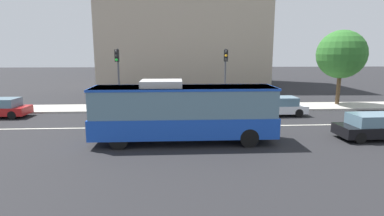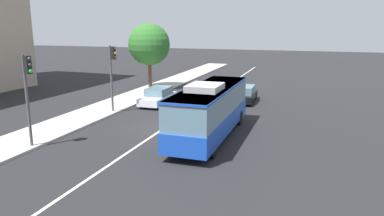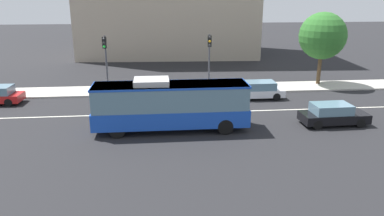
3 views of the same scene
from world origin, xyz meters
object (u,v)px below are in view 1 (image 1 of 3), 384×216
traffic_light_near_corner (118,69)px  street_tree_kerbside_left (341,54)px  transit_bus (183,110)px  sedan_black (376,127)px  sedan_white (278,106)px  traffic_light_mid_block (225,69)px

traffic_light_near_corner → street_tree_kerbside_left: 19.97m
transit_bus → sedan_black: transit_bus is taller
traffic_light_near_corner → transit_bus: bearing=34.3°
transit_bus → sedan_black: 11.10m
sedan_white → traffic_light_near_corner: size_ratio=0.87×
transit_bus → street_tree_kerbside_left: size_ratio=1.45×
traffic_light_near_corner → street_tree_kerbside_left: bearing=100.3°
traffic_light_mid_block → street_tree_kerbside_left: size_ratio=0.75×
transit_bus → traffic_light_near_corner: (-5.09, 8.76, 1.75)m
traffic_light_mid_block → sedan_white: bearing=65.9°
sedan_white → street_tree_kerbside_left: (7.10, 4.09, 3.99)m
sedan_white → traffic_light_mid_block: traffic_light_mid_block is taller
sedan_black → street_tree_kerbside_left: size_ratio=0.66×
sedan_black → street_tree_kerbside_left: bearing=69.8°
sedan_black → sedan_white: (-3.42, 6.82, 0.00)m
traffic_light_near_corner → traffic_light_mid_block: same height
traffic_light_near_corner → traffic_light_mid_block: size_ratio=1.00×
sedan_white → traffic_light_mid_block: size_ratio=0.87×
sedan_black → sedan_white: same height
traffic_light_near_corner → street_tree_kerbside_left: street_tree_kerbside_left is taller
street_tree_kerbside_left → traffic_light_near_corner: bearing=-173.8°
traffic_light_mid_block → traffic_light_near_corner: bearing=-86.0°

